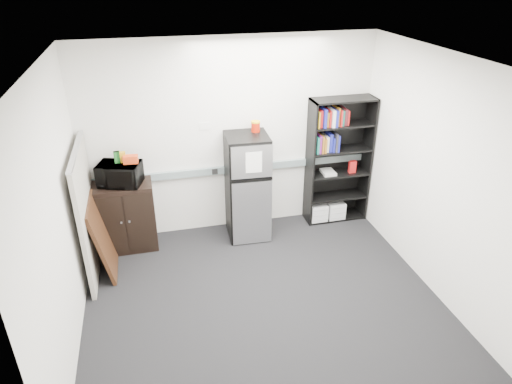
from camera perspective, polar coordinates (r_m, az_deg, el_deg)
floor at (r=5.45m, az=0.82°, el=-13.14°), size 4.00×4.00×0.00m
wall_back at (r=6.26m, az=-3.15°, el=6.75°), size 4.00×0.02×2.70m
wall_right at (r=5.51m, az=21.52°, el=1.88°), size 0.02×3.50×2.70m
wall_left at (r=4.67m, az=-23.61°, el=-3.11°), size 0.02×3.50×2.70m
ceiling at (r=4.24m, az=1.07°, el=15.95°), size 4.00×3.50×0.02m
electrical_raceway at (r=6.40m, az=-3.00°, el=2.88°), size 3.92×0.05×0.10m
wall_note at (r=6.14m, az=-6.43°, el=8.18°), size 0.14×0.00×0.10m
bookshelf at (r=6.66m, az=10.11°, el=4.15°), size 0.90×0.34×1.85m
cubicle_partition at (r=5.84m, az=-20.33°, el=-2.41°), size 0.06×1.30×1.62m
cabinet at (r=6.32m, az=-15.94°, el=-2.88°), size 0.76×0.50×0.95m
microwave at (r=6.04m, az=-16.67°, el=2.15°), size 0.61×0.49×0.29m
snack_box_a at (r=5.98m, az=-16.98°, el=4.19°), size 0.08×0.06×0.15m
snack_box_b at (r=5.98m, az=-16.98°, el=4.19°), size 0.07×0.05×0.15m
snack_box_c at (r=5.98m, az=-16.31°, el=4.22°), size 0.07×0.05×0.14m
snack_bag at (r=5.94m, az=-15.40°, el=3.96°), size 0.19×0.11×0.10m
refrigerator at (r=6.23m, az=-1.08°, el=0.61°), size 0.58×0.61×1.49m
coffee_can at (r=6.06m, az=-0.05°, el=8.30°), size 0.12×0.12×0.16m
framed_poster at (r=5.93m, az=-18.62°, el=-5.27°), size 0.24×0.76×0.97m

